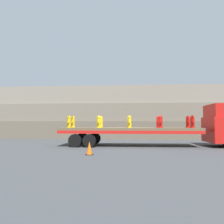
{
  "coord_description": "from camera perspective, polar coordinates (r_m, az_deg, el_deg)",
  "views": [
    {
      "loc": [
        -0.02,
        -15.32,
        1.55
      ],
      "look_at": [
        -1.22,
        0.0,
        2.37
      ],
      "focal_mm": 35.0,
      "sensor_mm": 36.0,
      "label": 1
    }
  ],
  "objects": [
    {
      "name": "ground_plane",
      "position": [
        15.4,
        4.57,
        -8.82
      ],
      "size": [
        120.0,
        120.0,
        0.0
      ],
      "primitive_type": "plane",
      "color": "#3F4244"
    },
    {
      "name": "rock_cliff",
      "position": [
        23.04,
        4.51,
        -0.18
      ],
      "size": [
        60.0,
        3.3,
        5.41
      ],
      "color": "#665B4C",
      "rests_on": "ground_plane"
    },
    {
      "name": "flatbed_trailer",
      "position": [
        15.34,
        2.62,
        -4.93
      ],
      "size": [
        9.5,
        2.61,
        1.27
      ],
      "color": "brown",
      "rests_on": "ground_plane"
    },
    {
      "name": "fire_hydrant_yellow_near_0",
      "position": [
        15.34,
        -11.18,
        -2.55
      ],
      "size": [
        0.34,
        0.59,
        0.83
      ],
      "color": "gold",
      "rests_on": "flatbed_trailer"
    },
    {
      "name": "fire_hydrant_yellow_far_0",
      "position": [
        16.4,
        -10.14,
        -2.59
      ],
      "size": [
        0.34,
        0.59,
        0.83
      ],
      "color": "gold",
      "rests_on": "flatbed_trailer"
    },
    {
      "name": "fire_hydrant_yellow_near_1",
      "position": [
        14.91,
        -3.47,
        -2.59
      ],
      "size": [
        0.34,
        0.59,
        0.83
      ],
      "color": "gold",
      "rests_on": "flatbed_trailer"
    },
    {
      "name": "fire_hydrant_yellow_far_1",
      "position": [
        16.01,
        -2.92,
        -2.62
      ],
      "size": [
        0.34,
        0.59,
        0.83
      ],
      "color": "gold",
      "rests_on": "flatbed_trailer"
    },
    {
      "name": "fire_hydrant_yellow_near_2",
      "position": [
        14.77,
        4.54,
        -2.58
      ],
      "size": [
        0.34,
        0.59,
        0.83
      ],
      "color": "gold",
      "rests_on": "flatbed_trailer"
    },
    {
      "name": "fire_hydrant_yellow_far_2",
      "position": [
        15.87,
        4.54,
        -2.61
      ],
      "size": [
        0.34,
        0.59,
        0.83
      ],
      "color": "gold",
      "rests_on": "flatbed_trailer"
    },
    {
      "name": "fire_hydrant_red_near_3",
      "position": [
        14.92,
        12.55,
        -2.52
      ],
      "size": [
        0.34,
        0.59,
        0.83
      ],
      "color": "red",
      "rests_on": "flatbed_trailer"
    },
    {
      "name": "fire_hydrant_red_far_3",
      "position": [
        16.01,
        12.0,
        -2.56
      ],
      "size": [
        0.34,
        0.59,
        0.83
      ],
      "color": "red",
      "rests_on": "flatbed_trailer"
    },
    {
      "name": "fire_hydrant_red_near_4",
      "position": [
        15.35,
        20.25,
        -2.42
      ],
      "size": [
        0.34,
        0.59,
        0.83
      ],
      "color": "red",
      "rests_on": "flatbed_trailer"
    },
    {
      "name": "fire_hydrant_red_far_4",
      "position": [
        16.41,
        19.21,
        -2.47
      ],
      "size": [
        0.34,
        0.59,
        0.83
      ],
      "color": "red",
      "rests_on": "flatbed_trailer"
    },
    {
      "name": "cargo_strap_rear",
      "position": [
        15.88,
        -10.63,
        -1.01
      ],
      "size": [
        0.05,
        2.71,
        0.01
      ],
      "color": "yellow",
      "rests_on": "fire_hydrant_yellow_near_0"
    },
    {
      "name": "cargo_strap_middle",
      "position": [
        15.33,
        4.53,
        -0.98
      ],
      "size": [
        0.05,
        2.71,
        0.01
      ],
      "color": "yellow",
      "rests_on": "fire_hydrant_yellow_near_2"
    },
    {
      "name": "cargo_strap_front",
      "position": [
        15.89,
        19.69,
        -0.88
      ],
      "size": [
        0.05,
        2.71,
        0.01
      ],
      "color": "yellow",
      "rests_on": "fire_hydrant_red_near_4"
    },
    {
      "name": "traffic_cone",
      "position": [
        11.07,
        -5.92,
        -9.41
      ],
      "size": [
        0.38,
        0.38,
        0.66
      ],
      "color": "black",
      "rests_on": "ground_plane"
    }
  ]
}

